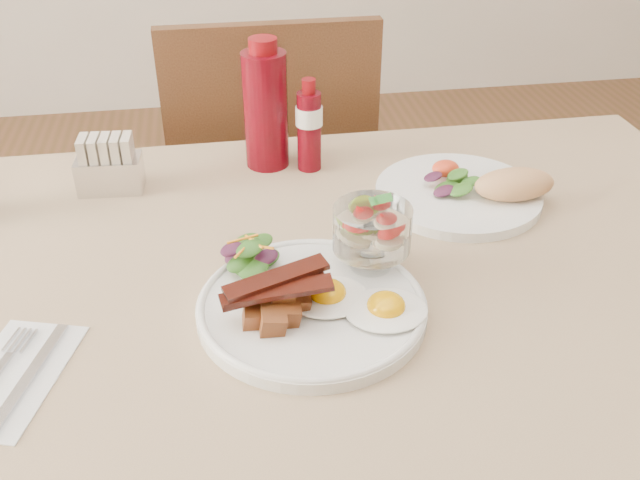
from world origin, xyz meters
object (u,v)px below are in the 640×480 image
Objects in this scene: main_plate at (312,308)px; sugar_caddy at (109,167)px; fruit_cup at (372,229)px; ketchup_bottle at (266,108)px; chair_far at (271,189)px; hot_sauce_bottle at (309,126)px; table at (317,330)px; second_plate at (471,190)px.

sugar_caddy is at bearing 126.30° from main_plate.
ketchup_bottle is at bearing 106.03° from fruit_cup.
chair_far reaches higher than sugar_caddy.
chair_far is 0.46m from ketchup_bottle.
chair_far reaches higher than main_plate.
main_plate is 2.72× the size of sugar_caddy.
hot_sauce_bottle is (0.07, -0.03, -0.03)m from ketchup_bottle.
fruit_cup is 0.32m from hot_sauce_bottle.
hot_sauce_bottle is (0.04, 0.31, 0.16)m from table.
table is at bearing -41.99° from sugar_caddy.
main_plate is at bearing -140.41° from second_plate.
table is 0.36m from hot_sauce_bottle.
table is at bearing -148.23° from second_plate.
fruit_cup is at bearing -3.71° from table.
table is at bearing -96.79° from hot_sauce_bottle.
fruit_cup is 0.46m from sugar_caddy.
table is 5.04× the size of second_plate.
hot_sauce_bottle is at bearing -83.90° from chair_far.
hot_sauce_bottle is at bearing 147.06° from second_plate.
hot_sauce_bottle reaches higher than table.
table is 12.94× the size of sugar_caddy.
sugar_caddy reaches higher than table.
sugar_caddy is (-0.28, 0.29, 0.13)m from table.
ketchup_bottle is 0.08m from hot_sauce_bottle.
second_plate is 0.56m from sugar_caddy.
sugar_caddy is (-0.32, -0.02, -0.04)m from hot_sauce_bottle.
main_plate is 2.76× the size of fruit_cup.
chair_far is 3.32× the size of main_plate.
second_plate is 2.57× the size of sugar_caddy.
second_plate reaches higher than table.
table is 0.33m from second_plate.
chair_far is 9.17× the size of fruit_cup.
hot_sauce_bottle is 1.51× the size of sugar_caddy.
ketchup_bottle is at bearing 94.98° from table.
main_plate is (-0.02, -0.73, 0.24)m from chair_far.
second_plate is 0.28m from hot_sauce_bottle.
table is 0.39m from ketchup_bottle.
ketchup_bottle reaches higher than second_plate.
chair_far is at bearing 88.60° from main_plate.
ketchup_bottle is at bearing 157.94° from hot_sauce_bottle.
chair_far is 4.33× the size of ketchup_bottle.
ketchup_bottle is (-0.03, -0.32, 0.33)m from chair_far.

